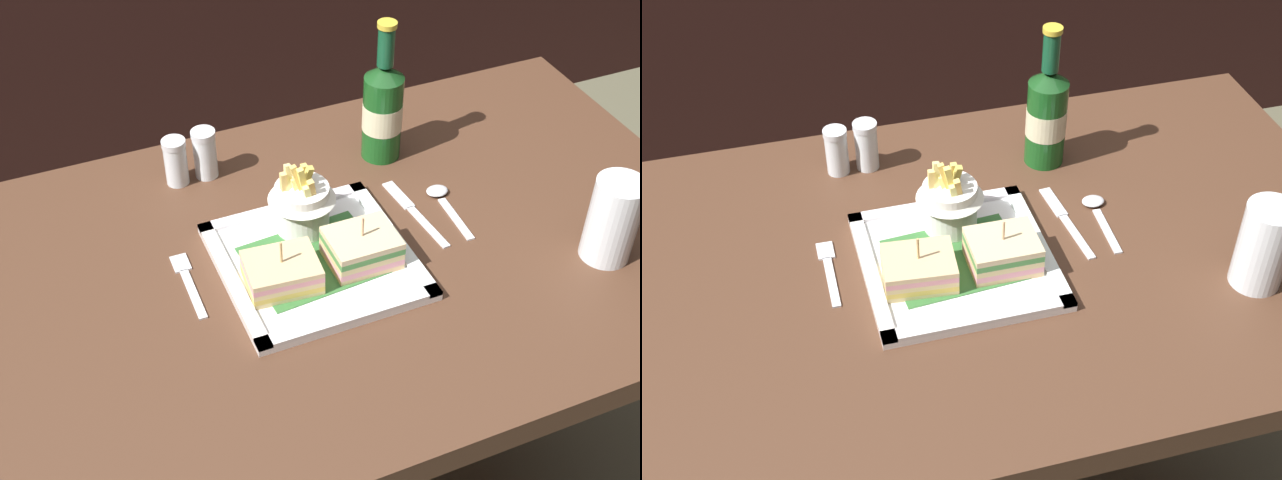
{
  "view_description": "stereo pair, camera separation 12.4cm",
  "coord_description": "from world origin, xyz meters",
  "views": [
    {
      "loc": [
        -0.37,
        -0.86,
        1.62
      ],
      "look_at": [
        -0.01,
        -0.0,
        0.8
      ],
      "focal_mm": 49.66,
      "sensor_mm": 36.0,
      "label": 1
    },
    {
      "loc": [
        -0.25,
        -0.9,
        1.62
      ],
      "look_at": [
        -0.01,
        -0.0,
        0.8
      ],
      "focal_mm": 49.66,
      "sensor_mm": 36.0,
      "label": 2
    }
  ],
  "objects": [
    {
      "name": "dining_table",
      "position": [
        0.0,
        0.0,
        0.65
      ],
      "size": [
        1.22,
        0.73,
        0.76
      ],
      "color": "#4B2F1F",
      "rests_on": "ground_plane"
    },
    {
      "name": "square_plate",
      "position": [
        -0.02,
        -0.01,
        0.77
      ],
      "size": [
        0.27,
        0.27,
        0.02
      ],
      "color": "white",
      "rests_on": "dining_table"
    },
    {
      "name": "water_glass",
      "position": [
        0.37,
        -0.15,
        0.82
      ],
      "size": [
        0.07,
        0.07,
        0.13
      ],
      "color": "silver",
      "rests_on": "dining_table"
    },
    {
      "name": "fork",
      "position": [
        -0.2,
        0.03,
        0.76
      ],
      "size": [
        0.02,
        0.14,
        0.0
      ],
      "color": "silver",
      "rests_on": "dining_table"
    },
    {
      "name": "pepper_shaker",
      "position": [
        -0.1,
        0.25,
        0.8
      ],
      "size": [
        0.04,
        0.04,
        0.08
      ],
      "color": "silver",
      "rests_on": "dining_table"
    },
    {
      "name": "spoon",
      "position": [
        0.22,
        0.05,
        0.77
      ],
      "size": [
        0.03,
        0.13,
        0.01
      ],
      "color": "silver",
      "rests_on": "dining_table"
    },
    {
      "name": "beer_bottle",
      "position": [
        0.18,
        0.2,
        0.85
      ],
      "size": [
        0.06,
        0.06,
        0.24
      ],
      "color": "#16501B",
      "rests_on": "dining_table"
    },
    {
      "name": "fries_cup",
      "position": [
        -0.01,
        0.06,
        0.82
      ],
      "size": [
        0.1,
        0.1,
        0.12
      ],
      "color": "white",
      "rests_on": "square_plate"
    },
    {
      "name": "sandwich_half_left",
      "position": [
        -0.08,
        -0.04,
        0.79
      ],
      "size": [
        0.11,
        0.09,
        0.07
      ],
      "color": "#DCBF7D",
      "rests_on": "square_plate"
    },
    {
      "name": "knife",
      "position": [
        0.16,
        0.04,
        0.76
      ],
      "size": [
        0.03,
        0.17,
        0.0
      ],
      "color": "silver",
      "rests_on": "dining_table"
    },
    {
      "name": "salt_shaker",
      "position": [
        -0.15,
        0.25,
        0.8
      ],
      "size": [
        0.04,
        0.04,
        0.08
      ],
      "color": "silver",
      "rests_on": "dining_table"
    },
    {
      "name": "sandwich_half_right",
      "position": [
        0.04,
        -0.04,
        0.79
      ],
      "size": [
        0.1,
        0.08,
        0.08
      ],
      "color": "#E0B47D",
      "rests_on": "square_plate"
    }
  ]
}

